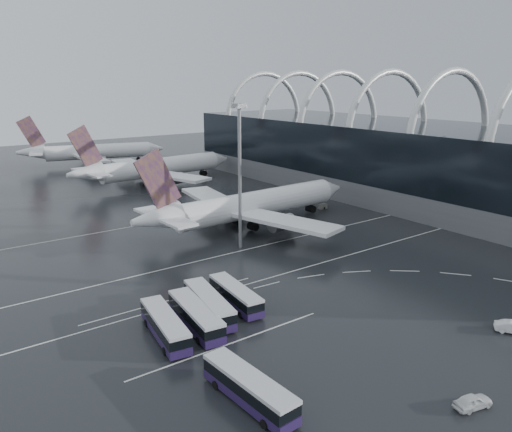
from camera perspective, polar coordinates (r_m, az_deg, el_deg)
ground at (r=89.23m, az=4.34°, el=-5.66°), size 420.00×420.00×0.00m
terminal at (r=144.19m, az=18.12°, el=6.20°), size 42.00×160.00×34.90m
lane_marking_near at (r=87.83m, az=5.19°, el=-6.02°), size 120.00×0.25×0.01m
lane_marking_mid at (r=98.06m, az=-0.23°, el=-3.64°), size 120.00×0.25×0.01m
lane_marking_far at (r=120.82m, az=-8.07°, el=-0.12°), size 120.00×0.25×0.01m
bus_bay_line_south at (r=64.49m, az=-2.89°, el=-14.33°), size 28.00×0.25×0.01m
bus_bay_line_north at (r=76.92m, az=-9.57°, el=-9.39°), size 28.00×0.25×0.01m
airliner_main at (r=110.14m, az=-0.91°, el=1.14°), size 57.56×50.48×19.51m
airliner_gate_b at (r=160.46m, az=-11.67°, el=5.35°), size 56.80×50.85×19.71m
airliner_gate_c at (r=203.53m, az=-18.37°, el=6.92°), size 53.61×48.71×19.29m
bus_row_near_a at (r=65.98m, az=-10.37°, el=-12.17°), size 4.72×12.90×3.11m
bus_row_near_b at (r=67.66m, az=-6.92°, el=-11.25°), size 4.47×13.16×3.18m
bus_row_near_c at (r=70.64m, az=-5.41°, el=-9.99°), size 5.17×13.34×3.21m
bus_row_near_d at (r=73.44m, az=-2.36°, el=-9.01°), size 3.98×12.33×2.98m
bus_row_far_a at (r=53.49m, az=-0.79°, el=-19.05°), size 3.48×12.69×3.09m
van_curve_b at (r=57.65m, az=23.53°, el=-18.85°), size 4.46×2.60×1.43m
floodlight_mast at (r=94.20m, az=-1.88°, el=6.49°), size 2.12×2.12×27.70m
gse_cart_belly_b at (r=126.26m, az=1.32°, el=0.94°), size 1.89×1.12×1.03m
gse_cart_belly_d at (r=128.50m, az=7.63°, el=1.10°), size 2.18×1.29×1.19m
gse_cart_belly_e at (r=123.12m, az=-2.64°, el=0.63°), size 2.47×1.46×1.35m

